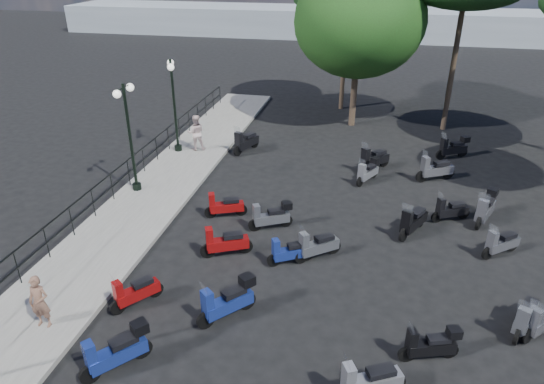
% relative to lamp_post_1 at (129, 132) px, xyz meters
% --- Properties ---
extents(ground, '(120.00, 120.00, 0.00)m').
position_rel_lamp_post_1_xyz_m(ground, '(7.31, -3.13, -2.64)').
color(ground, black).
rests_on(ground, ground).
extents(sidewalk, '(3.00, 30.00, 0.15)m').
position_rel_lamp_post_1_xyz_m(sidewalk, '(0.81, -0.13, -2.57)').
color(sidewalk, slate).
rests_on(sidewalk, ground).
extents(railing, '(0.04, 26.04, 1.10)m').
position_rel_lamp_post_1_xyz_m(railing, '(-0.49, -0.33, -1.75)').
color(railing, black).
rests_on(railing, sidewalk).
extents(lamp_post_1, '(0.35, 1.29, 4.37)m').
position_rel_lamp_post_1_xyz_m(lamp_post_1, '(0.00, 0.00, 0.00)').
color(lamp_post_1, black).
rests_on(lamp_post_1, sidewalk).
extents(lamp_post_2, '(0.71, 1.22, 4.41)m').
position_rel_lamp_post_1_xyz_m(lamp_post_2, '(0.01, 4.39, 0.02)').
color(lamp_post_2, black).
rests_on(lamp_post_2, sidewalk).
extents(woman, '(0.57, 0.40, 1.50)m').
position_rel_lamp_post_1_xyz_m(woman, '(1.30, -7.92, -1.74)').
color(woman, brown).
rests_on(woman, sidewalk).
extents(pedestrian_far, '(1.02, 0.91, 1.75)m').
position_rel_lamp_post_1_xyz_m(pedestrian_far, '(0.87, 4.70, -1.62)').
color(pedestrian_far, beige).
rests_on(pedestrian_far, sidewalk).
extents(scooter_1, '(1.28, 1.46, 1.41)m').
position_rel_lamp_post_1_xyz_m(scooter_1, '(3.83, -8.74, -2.11)').
color(scooter_1, black).
rests_on(scooter_1, ground).
extents(scooter_2, '(1.06, 1.33, 1.27)m').
position_rel_lamp_post_1_xyz_m(scooter_2, '(3.19, -6.52, -2.20)').
color(scooter_2, black).
rests_on(scooter_2, ground).
extents(scooter_3, '(1.49, 0.95, 1.30)m').
position_rel_lamp_post_1_xyz_m(scooter_3, '(5.98, -1.63, -2.15)').
color(scooter_3, black).
rests_on(scooter_3, ground).
extents(scooter_4, '(1.52, 0.80, 1.27)m').
position_rel_lamp_post_1_xyz_m(scooter_4, '(4.11, -1.16, -2.20)').
color(scooter_4, black).
rests_on(scooter_4, ground).
extents(scooter_5, '(0.96, 1.76, 1.49)m').
position_rel_lamp_post_1_xyz_m(scooter_5, '(3.19, 5.26, -2.13)').
color(scooter_5, black).
rests_on(scooter_5, ground).
extents(scooter_8, '(1.34, 1.48, 1.45)m').
position_rel_lamp_post_1_xyz_m(scooter_8, '(5.84, -6.46, -2.10)').
color(scooter_8, black).
rests_on(scooter_8, ground).
extents(scooter_9, '(1.60, 0.92, 1.38)m').
position_rel_lamp_post_1_xyz_m(scooter_9, '(4.89, -3.60, -2.17)').
color(scooter_9, black).
rests_on(scooter_9, ground).
extents(scooter_10, '(1.59, 0.96, 1.38)m').
position_rel_lamp_post_1_xyz_m(scooter_10, '(9.65, -8.32, -2.16)').
color(scooter_10, black).
rests_on(scooter_10, ground).
extents(scooter_11, '(1.38, 0.88, 1.22)m').
position_rel_lamp_post_1_xyz_m(scooter_11, '(7.00, -3.62, -2.22)').
color(scooter_11, black).
rests_on(scooter_11, ground).
extents(scooter_12, '(1.39, 1.14, 1.35)m').
position_rel_lamp_post_1_xyz_m(scooter_12, '(7.82, -3.15, -2.17)').
color(scooter_12, black).
rests_on(scooter_12, ground).
extents(scooter_13, '(1.03, 1.64, 1.44)m').
position_rel_lamp_post_1_xyz_m(scooter_13, '(10.87, -0.95, -2.14)').
color(scooter_13, black).
rests_on(scooter_13, ground).
extents(scooter_14, '(1.37, 1.45, 1.49)m').
position_rel_lamp_post_1_xyz_m(scooter_14, '(9.37, 4.36, -2.12)').
color(scooter_14, black).
rests_on(scooter_14, ground).
extents(scooter_17, '(1.47, 0.71, 1.21)m').
position_rel_lamp_post_1_xyz_m(scooter_17, '(11.05, -6.86, -2.19)').
color(scooter_17, black).
rests_on(scooter_17, ground).
extents(scooter_18, '(1.41, 0.83, 1.22)m').
position_rel_lamp_post_1_xyz_m(scooter_18, '(12.26, 0.32, -2.22)').
color(scooter_18, black).
rests_on(scooter_18, ground).
extents(scooter_19, '(0.92, 1.43, 1.25)m').
position_rel_lamp_post_1_xyz_m(scooter_19, '(9.18, 3.04, -2.17)').
color(scooter_19, black).
rests_on(scooter_19, ground).
extents(scooter_20, '(1.67, 1.04, 1.47)m').
position_rel_lamp_post_1_xyz_m(scooter_20, '(11.98, 3.81, -2.13)').
color(scooter_20, black).
rests_on(scooter_20, ground).
extents(scooter_22, '(1.26, 1.29, 1.31)m').
position_rel_lamp_post_1_xyz_m(scooter_22, '(13.96, -5.30, -2.15)').
color(scooter_22, black).
rests_on(scooter_22, ground).
extents(scooter_23, '(0.91, 1.54, 1.33)m').
position_rel_lamp_post_1_xyz_m(scooter_23, '(13.51, -5.33, -2.18)').
color(scooter_23, black).
rests_on(scooter_23, ground).
extents(scooter_24, '(1.32, 1.07, 1.27)m').
position_rel_lamp_post_1_xyz_m(scooter_24, '(13.61, -1.69, -2.20)').
color(scooter_24, black).
rests_on(scooter_24, ground).
extents(scooter_25, '(0.97, 1.70, 1.44)m').
position_rel_lamp_post_1_xyz_m(scooter_25, '(13.48, 0.50, -2.10)').
color(scooter_25, black).
rests_on(scooter_25, ground).
extents(scooter_26, '(1.54, 1.02, 1.36)m').
position_rel_lamp_post_1_xyz_m(scooter_26, '(13.02, 6.60, -2.13)').
color(scooter_26, black).
rests_on(scooter_26, ground).
extents(broadleaf_tree, '(6.86, 6.86, 8.55)m').
position_rel_lamp_post_1_xyz_m(broadleaf_tree, '(8.00, 10.52, 2.98)').
color(broadleaf_tree, '#38281E').
rests_on(broadleaf_tree, ground).
extents(distant_hills, '(70.00, 8.00, 3.00)m').
position_rel_lamp_post_1_xyz_m(distant_hills, '(7.31, 41.87, -1.14)').
color(distant_hills, gray).
rests_on(distant_hills, ground).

